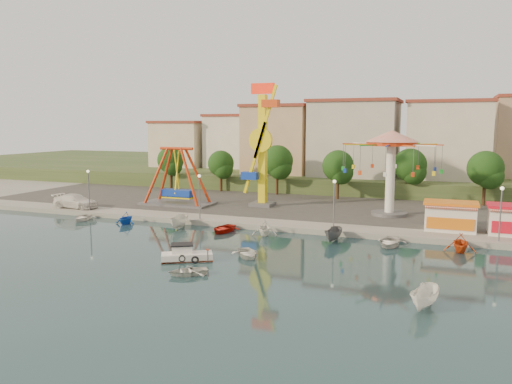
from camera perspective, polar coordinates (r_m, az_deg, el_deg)
The scene contains 36 objects.
ground at distance 44.77m, azimuth -4.92°, elevation -7.43°, with size 200.00×200.00×0.00m, color #142F37.
quay_deck at distance 103.24m, azimuth 10.21°, elevation 1.30°, with size 200.00×100.00×0.60m, color #9E998E.
asphalt_pad at distance 72.26m, azimuth 5.47°, elevation -1.11°, with size 90.00×28.00×0.01m, color #4C4944.
hill_terrace at distance 108.01m, azimuth 10.72°, elevation 2.20°, with size 200.00×60.00×3.00m, color #384C26.
pirate_ship_ride at distance 69.79m, azimuth -9.01°, elevation 1.65°, with size 10.00×5.00×8.00m.
kamikaze_tower at distance 67.13m, azimuth 0.82°, elevation 5.10°, with size 4.17×3.10×16.50m.
wave_swinger at distance 62.64m, azimuth 15.19°, elevation 4.28°, with size 11.60×11.60×10.40m.
booth_left at distance 56.16m, azimuth 21.33°, elevation -2.57°, with size 5.40×3.78×3.08m.
lamp_post_0 at distance 67.85m, azimuth -18.56°, elevation 0.07°, with size 0.14×0.14×5.00m, color #59595E.
lamp_post_1 at distance 59.05m, azimuth -6.46°, elevation -0.67°, with size 0.14×0.14×5.00m, color #59595E.
lamp_post_2 at distance 53.68m, azimuth 8.90°, elevation -1.56°, with size 0.14×0.14×5.00m, color #59595E.
lamp_post_3 at distance 52.81m, azimuth 26.15°, elevation -2.43°, with size 0.14×0.14×5.00m, color #59595E.
tree_0 at distance 88.35m, azimuth -9.74°, elevation 3.60°, with size 4.60×4.60×7.19m.
tree_1 at distance 83.06m, azimuth -4.03°, elevation 3.25°, with size 4.35×4.35×6.80m.
tree_2 at distance 78.92m, azimuth 2.44°, elevation 3.55°, with size 5.02×5.02×7.85m.
tree_3 at distance 74.97m, azimuth 9.36°, elevation 2.95°, with size 4.68×4.68×7.32m.
tree_4 at distance 76.60m, azimuth 17.18°, elevation 2.95°, with size 4.86×4.86×7.60m.
tree_5 at distance 74.80m, azimuth 24.75°, elevation 2.45°, with size 4.83×4.83×7.54m.
building_0 at distance 99.75m, azimuth -10.78°, elevation 6.03°, with size 9.26×9.53×11.87m, color beige.
building_1 at distance 98.89m, azimuth -3.15°, elevation 5.21°, with size 12.33×9.01×8.63m, color silver.
building_2 at distance 94.82m, azimuth 4.30°, elevation 5.87°, with size 11.95×9.28×11.23m, color tan.
building_3 at distance 88.75m, azimuth 12.30°, elevation 4.93°, with size 12.59×10.50×9.20m, color beige.
building_4 at distance 91.15m, azimuth 21.05°, elevation 4.68°, with size 10.75×9.23×9.24m, color beige.
cabin_motorboat at distance 43.94m, azimuth -8.02°, elevation -7.22°, with size 4.59×3.60×1.53m.
rowboat_a at distance 44.59m, azimuth -1.02°, elevation -7.00°, with size 2.43×3.40×0.70m, color white.
rowboat_b at distance 39.83m, azimuth -7.77°, elevation -8.93°, with size 2.22×3.10×0.64m, color silver.
skiff at distance 34.26m, azimuth 18.75°, elevation -11.40°, with size 1.38×3.66×1.41m, color white.
van at distance 70.79m, azimuth -19.92°, elevation -0.99°, with size 2.55×6.28×1.82m, color white.
moored_boat_0 at distance 64.86m, azimuth -19.20°, elevation -2.75°, with size 2.52×3.53×0.73m, color silver.
moored_boat_1 at distance 60.97m, azimuth -14.67°, elevation -2.87°, with size 2.40×2.78×1.46m, color blue.
moored_boat_2 at distance 57.15m, azimuth -8.81°, elevation -3.38°, with size 1.47×3.91×1.51m, color silver.
moored_boat_3 at distance 54.75m, azimuth -3.78°, elevation -4.18°, with size 2.77×3.88×0.80m, color #AA180D.
moored_boat_4 at distance 52.86m, azimuth 1.01°, elevation -4.12°, with size 2.72×3.15×1.66m, color white.
moored_boat_5 at distance 50.92m, azimuth 8.86°, elevation -4.82°, with size 1.36×3.62×1.40m, color #56575B.
moored_boat_6 at distance 50.17m, azimuth 15.02°, elevation -5.53°, with size 2.83×3.97×0.82m, color silver.
moored_boat_7 at distance 49.87m, azimuth 22.33°, elevation -5.38°, with size 2.87×3.33×1.75m, color #CD4312.
Camera 1 is at (18.90, -38.85, 11.72)m, focal length 35.00 mm.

